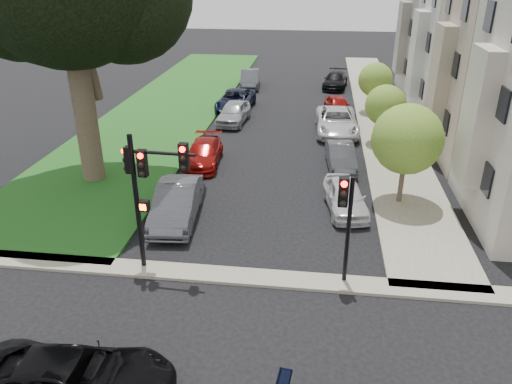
# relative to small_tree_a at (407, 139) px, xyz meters

# --- Properties ---
(ground) EXTENTS (140.00, 140.00, 0.00)m
(ground) POSITION_rel_small_tree_a_xyz_m (-6.20, -8.87, -3.13)
(ground) COLOR black
(ground) RESTS_ON ground
(grass_strip) EXTENTS (8.00, 44.00, 0.12)m
(grass_strip) POSITION_rel_small_tree_a_xyz_m (-15.20, 15.13, -3.07)
(grass_strip) COLOR #235B1C
(grass_strip) RESTS_ON ground
(sidewalk_right) EXTENTS (3.50, 44.00, 0.12)m
(sidewalk_right) POSITION_rel_small_tree_a_xyz_m (0.55, 15.13, -3.07)
(sidewalk_right) COLOR gray
(sidewalk_right) RESTS_ON ground
(sidewalk_cross) EXTENTS (60.00, 1.00, 0.12)m
(sidewalk_cross) POSITION_rel_small_tree_a_xyz_m (-6.20, -6.87, -3.07)
(sidewalk_cross) COLOR gray
(sidewalk_cross) RESTS_ON ground
(house_c) EXTENTS (7.70, 7.55, 15.97)m
(house_c) POSITION_rel_small_tree_a_xyz_m (6.25, 14.13, 3.81)
(house_c) COLOR silver
(house_c) RESTS_ON ground
(house_d) EXTENTS (7.70, 7.55, 15.97)m
(house_d) POSITION_rel_small_tree_a_xyz_m (6.25, 21.63, 3.81)
(house_d) COLOR gray
(house_d) RESTS_ON ground
(small_tree_a) EXTENTS (3.14, 3.14, 4.70)m
(small_tree_a) POSITION_rel_small_tree_a_xyz_m (0.00, 0.00, 0.00)
(small_tree_a) COLOR #342918
(small_tree_a) RESTS_ON ground
(small_tree_b) EXTENTS (2.43, 2.43, 3.65)m
(small_tree_b) POSITION_rel_small_tree_a_xyz_m (0.00, 8.18, -0.70)
(small_tree_b) COLOR #342918
(small_tree_b) RESTS_ON ground
(small_tree_c) EXTENTS (2.45, 2.45, 3.67)m
(small_tree_c) POSITION_rel_small_tree_a_xyz_m (-0.00, 15.05, -0.69)
(small_tree_c) COLOR #342918
(small_tree_c) RESTS_ON ground
(traffic_signal_main) EXTENTS (2.51, 0.65, 5.14)m
(traffic_signal_main) POSITION_rel_small_tree_a_xyz_m (-9.60, -6.64, 0.42)
(traffic_signal_main) COLOR black
(traffic_signal_main) RESTS_ON ground
(traffic_signal_secondary) EXTENTS (0.50, 0.41, 4.04)m
(traffic_signal_secondary) POSITION_rel_small_tree_a_xyz_m (-2.87, -6.68, -0.31)
(traffic_signal_secondary) COLOR black
(traffic_signal_secondary) RESTS_ON ground
(car_cross_near) EXTENTS (5.31, 2.69, 1.44)m
(car_cross_near) POSITION_rel_small_tree_a_xyz_m (-9.69, -12.86, -2.41)
(car_cross_near) COLOR black
(car_cross_near) RESTS_ON ground
(car_parked_0) EXTENTS (2.23, 4.23, 1.37)m
(car_parked_0) POSITION_rel_small_tree_a_xyz_m (-2.53, -1.04, -2.44)
(car_parked_0) COLOR silver
(car_parked_0) RESTS_ON ground
(car_parked_1) EXTENTS (1.75, 4.06, 1.30)m
(car_parked_1) POSITION_rel_small_tree_a_xyz_m (-2.61, 4.07, -2.48)
(car_parked_1) COLOR #3F4247
(car_parked_1) RESTS_ON ground
(car_parked_2) EXTENTS (2.82, 5.72, 1.56)m
(car_parked_2) POSITION_rel_small_tree_a_xyz_m (-2.73, 10.05, -2.35)
(car_parked_2) COLOR silver
(car_parked_2) RESTS_ON ground
(car_parked_3) EXTENTS (2.24, 4.03, 1.29)m
(car_parked_3) POSITION_rel_small_tree_a_xyz_m (-2.55, 14.42, -2.48)
(car_parked_3) COLOR maroon
(car_parked_3) RESTS_ON ground
(car_parked_4) EXTENTS (2.41, 4.82, 1.34)m
(car_parked_4) POSITION_rel_small_tree_a_xyz_m (-2.61, 22.67, -2.46)
(car_parked_4) COLOR black
(car_parked_4) RESTS_ON ground
(car_parked_5) EXTENTS (2.14, 4.99, 1.60)m
(car_parked_5) POSITION_rel_small_tree_a_xyz_m (-9.77, -2.90, -2.33)
(car_parked_5) COLOR #3F4247
(car_parked_5) RESTS_ON ground
(car_parked_6) EXTENTS (2.06, 4.51, 1.28)m
(car_parked_6) POSITION_rel_small_tree_a_xyz_m (-10.07, 3.59, -2.49)
(car_parked_6) COLOR maroon
(car_parked_6) RESTS_ON ground
(car_parked_7) EXTENTS (2.07, 4.45, 1.47)m
(car_parked_7) POSITION_rel_small_tree_a_xyz_m (-9.71, 11.36, -2.39)
(car_parked_7) COLOR #999BA0
(car_parked_7) RESTS_ON ground
(car_parked_8) EXTENTS (2.60, 5.24, 1.43)m
(car_parked_8) POSITION_rel_small_tree_a_xyz_m (-10.13, 14.68, -2.41)
(car_parked_8) COLOR black
(car_parked_8) RESTS_ON ground
(car_parked_9) EXTENTS (2.03, 4.65, 1.49)m
(car_parked_9) POSITION_rel_small_tree_a_xyz_m (-10.07, 22.01, -2.38)
(car_parked_9) COLOR #3F4247
(car_parked_9) RESTS_ON ground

